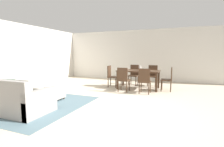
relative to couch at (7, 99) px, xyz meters
The scene contains 15 objects.
ground_plane 2.49m from the couch, 28.18° to the left, with size 10.80×10.80×0.00m, color beige.
wall_back 6.63m from the couch, 70.52° to the left, with size 9.00×0.12×2.70m, color silver.
wall_left 3.04m from the couch, 144.24° to the left, with size 0.12×11.00×2.70m, color silver.
area_rug 0.70m from the couch, 82.75° to the left, with size 3.00×2.80×0.01m, color slate.
couch is the anchor object (origin of this frame).
ottoman_table 1.21m from the couch, 82.27° to the left, with size 0.99×0.58×0.39m.
dining_table 4.61m from the couch, 57.68° to the left, with size 1.67×0.87×0.76m.
dining_chair_near_left 3.73m from the couch, 56.51° to the left, with size 0.41×0.41×0.92m.
dining_chair_near_right 4.20m from the couch, 46.86° to the left, with size 0.40×0.40×0.92m.
dining_chair_far_left 5.12m from the couch, 66.16° to the left, with size 0.42×0.42×0.92m.
dining_chair_far_right 5.55m from the couch, 58.35° to the left, with size 0.41×0.41×0.92m.
dining_chair_head_east 5.32m from the couch, 46.68° to the left, with size 0.41×0.41×0.92m.
dining_chair_head_west 4.06m from the couch, 71.83° to the left, with size 0.43×0.43×0.92m.
vase_centerpiece 4.66m from the couch, 57.02° to the left, with size 0.10×0.10×0.20m, color silver.
book_on_ottoman 1.24m from the couch, 77.42° to the left, with size 0.26×0.20×0.03m, color silver.
Camera 1 is at (1.78, -3.98, 1.44)m, focal length 26.73 mm.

